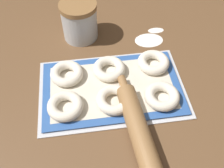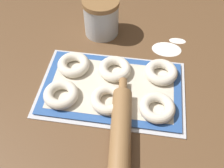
% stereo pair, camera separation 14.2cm
% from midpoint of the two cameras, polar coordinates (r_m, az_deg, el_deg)
% --- Properties ---
extents(ground_plane, '(2.80, 2.80, 0.00)m').
position_cam_midpoint_polar(ground_plane, '(0.81, 4.28, -1.96)').
color(ground_plane, brown).
extents(baking_tray, '(0.45, 0.28, 0.01)m').
position_cam_midpoint_polar(baking_tray, '(0.81, 5.00, -1.54)').
color(baking_tray, silver).
rests_on(baking_tray, ground_plane).
extents(baking_mat, '(0.42, 0.26, 0.00)m').
position_cam_midpoint_polar(baking_mat, '(0.80, 5.03, -1.31)').
color(baking_mat, '#2D569E').
rests_on(baking_mat, baking_tray).
extents(bagel_front_left, '(0.10, 0.10, 0.03)m').
position_cam_midpoint_polar(bagel_front_left, '(0.77, -5.96, -2.86)').
color(bagel_front_left, silver).
rests_on(bagel_front_left, baking_mat).
extents(bagel_front_center, '(0.10, 0.10, 0.03)m').
position_cam_midpoint_polar(bagel_front_center, '(0.75, 4.48, -4.02)').
color(bagel_front_center, silver).
rests_on(bagel_front_center, baking_mat).
extents(bagel_front_right, '(0.10, 0.10, 0.03)m').
position_cam_midpoint_polar(bagel_front_right, '(0.76, 15.09, -5.60)').
color(bagel_front_right, silver).
rests_on(bagel_front_right, baking_mat).
extents(bagel_back_left, '(0.10, 0.10, 0.03)m').
position_cam_midpoint_polar(bagel_back_left, '(0.84, -3.67, 3.73)').
color(bagel_back_left, silver).
rests_on(bagel_back_left, baking_mat).
extents(bagel_back_center, '(0.10, 0.10, 0.03)m').
position_cam_midpoint_polar(bagel_back_center, '(0.83, 5.46, 2.78)').
color(bagel_back_center, silver).
rests_on(bagel_back_center, baking_mat).
extents(bagel_back_right, '(0.10, 0.10, 0.03)m').
position_cam_midpoint_polar(bagel_back_right, '(0.85, 15.39, 2.00)').
color(bagel_back_right, silver).
rests_on(bagel_back_right, baking_mat).
extents(flour_canister, '(0.13, 0.13, 0.14)m').
position_cam_midpoint_polar(flour_canister, '(0.95, 1.98, 14.08)').
color(flour_canister, silver).
rests_on(flour_canister, ground_plane).
extents(rolling_pin, '(0.09, 0.44, 0.06)m').
position_cam_midpoint_polar(rolling_pin, '(0.68, 7.89, -14.30)').
color(rolling_pin, olive).
rests_on(rolling_pin, ground_plane).
extents(flour_patch_near, '(0.06, 0.03, 0.00)m').
position_cam_midpoint_polar(flour_patch_near, '(1.00, 18.12, 8.57)').
color(flour_patch_near, white).
rests_on(flour_patch_near, ground_plane).
extents(flour_patch_far, '(0.10, 0.07, 0.00)m').
position_cam_midpoint_polar(flour_patch_far, '(0.96, 16.03, 6.92)').
color(flour_patch_far, white).
rests_on(flour_patch_far, ground_plane).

